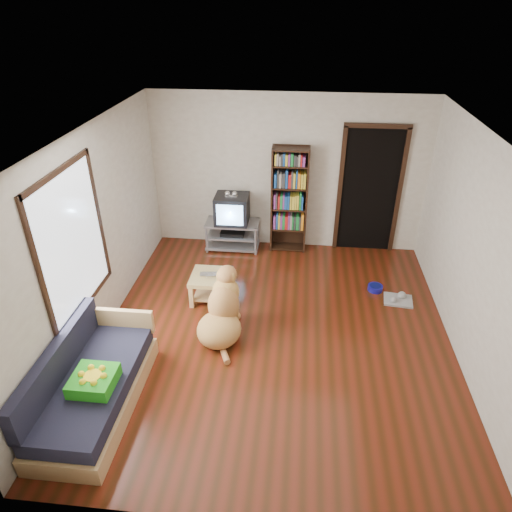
# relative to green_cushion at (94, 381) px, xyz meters

# --- Properties ---
(ground) EXTENTS (5.00, 5.00, 0.00)m
(ground) POSITION_rel_green_cushion_xyz_m (1.75, 1.51, -0.49)
(ground) COLOR #591D0F
(ground) RESTS_ON ground
(ceiling) EXTENTS (5.00, 5.00, 0.00)m
(ceiling) POSITION_rel_green_cushion_xyz_m (1.75, 1.51, 2.11)
(ceiling) COLOR white
(ceiling) RESTS_ON ground
(wall_back) EXTENTS (4.50, 0.00, 4.50)m
(wall_back) POSITION_rel_green_cushion_xyz_m (1.75, 4.01, 0.81)
(wall_back) COLOR beige
(wall_back) RESTS_ON ground
(wall_front) EXTENTS (4.50, 0.00, 4.50)m
(wall_front) POSITION_rel_green_cushion_xyz_m (1.75, -0.99, 0.81)
(wall_front) COLOR beige
(wall_front) RESTS_ON ground
(wall_left) EXTENTS (0.00, 5.00, 5.00)m
(wall_left) POSITION_rel_green_cushion_xyz_m (-0.50, 1.51, 0.81)
(wall_left) COLOR beige
(wall_left) RESTS_ON ground
(wall_right) EXTENTS (0.00, 5.00, 5.00)m
(wall_right) POSITION_rel_green_cushion_xyz_m (4.00, 1.51, 0.81)
(wall_right) COLOR beige
(wall_right) RESTS_ON ground
(green_cushion) EXTENTS (0.43, 0.43, 0.14)m
(green_cushion) POSITION_rel_green_cushion_xyz_m (0.00, 0.00, 0.00)
(green_cushion) COLOR green
(green_cushion) RESTS_ON sofa
(laptop) EXTENTS (0.30, 0.21, 0.02)m
(laptop) POSITION_rel_green_cushion_xyz_m (0.76, 2.18, -0.08)
(laptop) COLOR #B7B6BB
(laptop) RESTS_ON coffee_table
(dog_bowl) EXTENTS (0.22, 0.22, 0.08)m
(dog_bowl) POSITION_rel_green_cushion_xyz_m (3.17, 2.68, -0.45)
(dog_bowl) COLOR #17148D
(dog_bowl) RESTS_ON ground
(grey_rag) EXTENTS (0.43, 0.36, 0.03)m
(grey_rag) POSITION_rel_green_cushion_xyz_m (3.47, 2.43, -0.48)
(grey_rag) COLOR #9C9C9C
(grey_rag) RESTS_ON ground
(window) EXTENTS (0.03, 1.46, 1.70)m
(window) POSITION_rel_green_cushion_xyz_m (-0.48, 1.01, 1.01)
(window) COLOR white
(window) RESTS_ON wall_left
(doorway) EXTENTS (1.03, 0.05, 2.19)m
(doorway) POSITION_rel_green_cushion_xyz_m (3.10, 3.99, 0.63)
(doorway) COLOR black
(doorway) RESTS_ON wall_back
(tv_stand) EXTENTS (0.90, 0.45, 0.50)m
(tv_stand) POSITION_rel_green_cushion_xyz_m (0.85, 3.76, -0.22)
(tv_stand) COLOR #99999E
(tv_stand) RESTS_ON ground
(crt_tv) EXTENTS (0.55, 0.52, 0.58)m
(crt_tv) POSITION_rel_green_cushion_xyz_m (0.85, 3.78, 0.25)
(crt_tv) COLOR black
(crt_tv) RESTS_ON tv_stand
(bookshelf) EXTENTS (0.60, 0.30, 1.80)m
(bookshelf) POSITION_rel_green_cushion_xyz_m (1.80, 3.85, 0.51)
(bookshelf) COLOR black
(bookshelf) RESTS_ON ground
(sofa) EXTENTS (0.80, 1.80, 0.80)m
(sofa) POSITION_rel_green_cushion_xyz_m (-0.12, 0.13, -0.23)
(sofa) COLOR tan
(sofa) RESTS_ON ground
(coffee_table) EXTENTS (0.55, 0.55, 0.40)m
(coffee_table) POSITION_rel_green_cushion_xyz_m (0.76, 2.21, -0.21)
(coffee_table) COLOR tan
(coffee_table) RESTS_ON ground
(dog) EXTENTS (0.64, 1.11, 0.91)m
(dog) POSITION_rel_green_cushion_xyz_m (1.06, 1.46, -0.16)
(dog) COLOR tan
(dog) RESTS_ON ground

